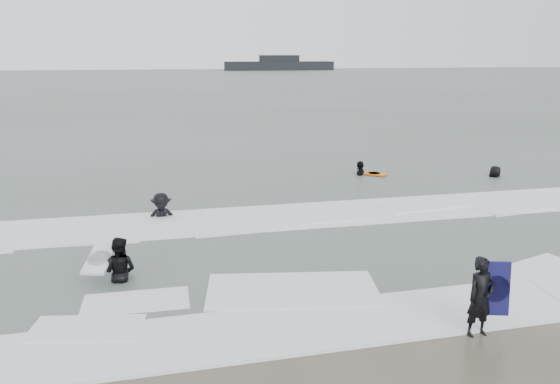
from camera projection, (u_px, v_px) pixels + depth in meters
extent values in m
plane|color=brown|center=(336.00, 309.00, 10.60)|extent=(320.00, 320.00, 0.00)
plane|color=#47544C|center=(176.00, 84.00, 86.20)|extent=(320.00, 320.00, 0.00)
imported|color=black|center=(477.00, 334.00, 9.63)|extent=(0.58, 0.42, 1.47)
imported|color=black|center=(121.00, 281.00, 11.87)|extent=(0.93, 0.84, 1.56)
imported|color=black|center=(162.00, 219.00, 16.30)|extent=(1.08, 0.63, 1.66)
imported|color=black|center=(360.00, 176.00, 22.10)|extent=(0.87, 1.11, 1.76)
imported|color=black|center=(495.00, 178.00, 21.63)|extent=(0.96, 0.86, 1.65)
cube|color=white|center=(347.00, 322.00, 10.03)|extent=(30.03, 2.32, 0.07)
cube|color=white|center=(273.00, 218.00, 16.26)|extent=(30.00, 2.60, 0.09)
cube|color=black|center=(279.00, 66.00, 154.53)|extent=(30.74, 5.49, 2.41)
cube|color=black|center=(279.00, 58.00, 154.01)|extent=(10.98, 3.29, 1.76)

